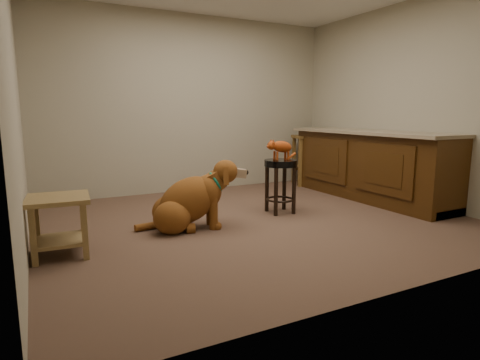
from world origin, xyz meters
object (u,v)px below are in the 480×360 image
padded_stool (280,175)px  golden_retriever (189,202)px  tabby_kitten (280,147)px  wood_stool (307,159)px  side_table (59,217)px

padded_stool → golden_retriever: 1.21m
padded_stool → tabby_kitten: size_ratio=1.45×
padded_stool → tabby_kitten: bearing=169.2°
padded_stool → wood_stool: size_ratio=0.78×
padded_stool → wood_stool: 1.99m
side_table → tabby_kitten: 2.49m
tabby_kitten → side_table: bearing=-165.8°
wood_stool → golden_retriever: 3.03m
padded_stool → side_table: 2.46m
wood_stool → padded_stool: bearing=-135.8°
padded_stool → side_table: size_ratio=1.22×
side_table → golden_retriever: size_ratio=0.45×
padded_stool → golden_retriever: golden_retriever is taller
side_table → tabby_kitten: tabby_kitten is taller
padded_stool → tabby_kitten: (-0.01, 0.00, 0.33)m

